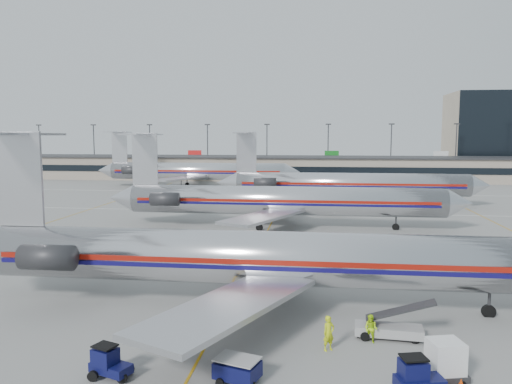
% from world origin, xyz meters
% --- Properties ---
extents(ground, '(260.00, 260.00, 0.00)m').
position_xyz_m(ground, '(0.00, 0.00, 0.00)').
color(ground, gray).
rests_on(ground, ground).
extents(apron_markings, '(160.00, 0.15, 0.02)m').
position_xyz_m(apron_markings, '(0.00, 10.00, 0.01)').
color(apron_markings, silver).
rests_on(apron_markings, ground).
extents(terminal, '(162.00, 17.00, 6.25)m').
position_xyz_m(terminal, '(0.00, 97.97, 3.16)').
color(terminal, gray).
rests_on(terminal, ground).
extents(light_mast_row, '(163.60, 0.40, 15.28)m').
position_xyz_m(light_mast_row, '(0.00, 112.00, 8.58)').
color(light_mast_row, '#38383D').
rests_on(light_mast_row, ground).
extents(distant_building, '(30.00, 20.00, 25.00)m').
position_xyz_m(distant_building, '(62.00, 128.00, 12.50)').
color(distant_building, tan).
rests_on(distant_building, ground).
extents(jet_foreground, '(46.18, 27.19, 12.09)m').
position_xyz_m(jet_foreground, '(2.42, -3.12, 3.51)').
color(jet_foreground, silver).
rests_on(jet_foreground, ground).
extents(jet_second_row, '(46.48, 27.37, 12.17)m').
position_xyz_m(jet_second_row, '(0.98, 27.07, 3.53)').
color(jet_second_row, silver).
rests_on(jet_second_row, ground).
extents(jet_third_row, '(45.73, 28.13, 12.50)m').
position_xyz_m(jet_third_row, '(10.68, 49.49, 3.63)').
color(jet_third_row, silver).
rests_on(jet_third_row, ground).
extents(jet_back_row, '(47.16, 29.01, 12.89)m').
position_xyz_m(jet_back_row, '(-22.18, 75.11, 3.74)').
color(jet_back_row, silver).
rests_on(jet_back_row, ground).
extents(tug_center, '(2.23, 1.66, 1.63)m').
position_xyz_m(tug_center, '(-3.85, -13.99, 0.74)').
color(tug_center, '#0B0D3D').
rests_on(tug_center, ground).
extents(tug_right, '(2.34, 1.56, 1.75)m').
position_xyz_m(tug_right, '(10.66, -13.72, 0.80)').
color(tug_right, '#0B0D3D').
rests_on(tug_right, ground).
extents(cart_inner, '(2.36, 1.95, 1.16)m').
position_xyz_m(cart_inner, '(2.41, -13.60, 0.61)').
color(cart_inner, '#0B0D3D').
rests_on(cart_inner, ground).
extents(uld_container, '(2.13, 1.91, 1.92)m').
position_xyz_m(uld_container, '(12.28, -12.16, 0.97)').
color(uld_container, '#2D2D30').
rests_on(uld_container, ground).
extents(belt_loader, '(4.58, 1.69, 2.39)m').
position_xyz_m(belt_loader, '(10.37, -7.46, 0.64)').
color(belt_loader, '#999999').
rests_on(belt_loader, ground).
extents(ramp_worker_near, '(0.84, 0.78, 1.94)m').
position_xyz_m(ramp_worker_near, '(6.79, -9.55, 0.97)').
color(ramp_worker_near, '#CBDF15').
rests_on(ramp_worker_near, ground).
extents(ramp_worker_far, '(0.99, 0.93, 1.61)m').
position_xyz_m(ramp_worker_far, '(9.19, -8.21, 0.81)').
color(ramp_worker_far, '#B6EA16').
rests_on(ramp_worker_far, ground).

